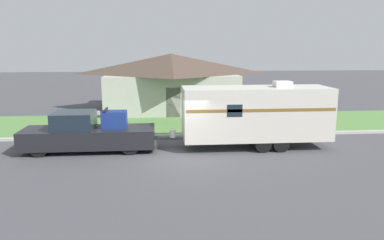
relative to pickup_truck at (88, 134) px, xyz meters
name	(u,v)px	position (x,y,z in m)	size (l,w,h in m)	color
ground_plane	(180,157)	(4.26, -1.40, -0.84)	(120.00, 120.00, 0.00)	#47474C
curb_strip	(176,136)	(4.26, 2.35, -0.77)	(80.00, 0.30, 0.14)	#ADADA8
lawn_strip	(174,123)	(4.26, 6.00, -0.82)	(80.00, 7.00, 0.03)	#568442
house_across_street	(171,81)	(4.33, 11.67, 1.40)	(10.42, 7.69, 4.33)	#B2B2A8
pickup_truck	(88,134)	(0.00, 0.00, 0.00)	(6.23, 1.96, 2.01)	black
travel_trailer	(256,113)	(8.01, 0.00, 0.86)	(8.18, 2.31, 3.22)	black
mailbox	(96,117)	(-0.17, 3.33, 0.20)	(0.48, 0.20, 1.35)	brown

